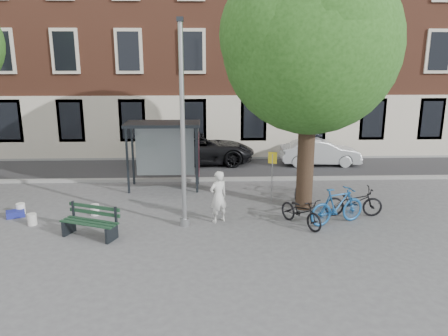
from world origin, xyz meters
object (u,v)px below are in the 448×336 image
bike_a (353,202)px  bike_b (337,206)px  painter (218,197)px  bike_c (301,211)px  bike_d (301,184)px  bus_shelter (174,140)px  car_dark (199,148)px  car_silver (320,152)px  notice_sign (272,166)px  bench (91,223)px  lamppost (183,137)px

bike_a → bike_b: size_ratio=0.96×
painter → bike_c: (2.52, -0.43, -0.36)m
bike_c → bike_d: bike_d is taller
bus_shelter → car_dark: bus_shelter is taller
bike_c → car_dark: (-3.29, 8.27, 0.28)m
bus_shelter → car_dark: size_ratio=0.53×
bus_shelter → car_silver: bearing=27.5°
painter → bike_d: (3.11, 2.43, -0.34)m
car_dark → bus_shelter: bearing=163.7°
car_silver → notice_sign: notice_sign is taller
bike_d → car_silver: (1.93, 4.84, 0.13)m
car_silver → car_dark: bearing=86.3°
bike_a → car_silver: 6.94m
painter → bench: (-3.70, -1.05, -0.42)m
lamppost → painter: (1.04, 0.31, -1.96)m
bike_a → bike_d: 2.44m
bus_shelter → bike_b: size_ratio=1.46×
bike_d → bus_shelter: bearing=10.2°
bus_shelter → bench: bearing=-113.0°
bench → bike_a: bearing=31.9°
bench → car_dark: size_ratio=0.33×
bike_a → car_dark: car_dark is taller
lamppost → car_silver: lamppost is taller
bench → bike_a: size_ratio=0.96×
car_dark → car_silver: car_dark is taller
bench → bike_d: (6.81, 3.48, 0.08)m
bike_d → car_silver: size_ratio=0.43×
lamppost → bike_c: size_ratio=3.46×
painter → bench: 3.87m
bus_shelter → bike_b: bearing=-37.6°
bike_b → bike_d: (-0.56, 2.74, -0.10)m
bike_c → bike_d: bearing=47.5°
bus_shelter → notice_sign: size_ratio=1.58×
painter → bike_c: 2.59m
bike_d → notice_sign: bearing=48.8°
notice_sign → bike_b: bearing=-33.2°
painter → bike_d: 3.96m
lamppost → bus_shelter: size_ratio=2.14×
bus_shelter → notice_sign: 4.10m
lamppost → bike_b: size_ratio=3.14×
bus_shelter → bike_d: size_ratio=1.76×
lamppost → car_dark: size_ratio=1.14×
bus_shelter → bike_a: bus_shelter is taller
car_dark → car_silver: bearing=-99.5°
painter → bike_a: painter is taller
bike_b → bench: bearing=74.3°
bike_b → car_silver: (1.36, 7.58, 0.03)m
bike_c → notice_sign: 2.59m
bike_c → bike_b: bearing=-24.7°
lamppost → bus_shelter: lamppost is taller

